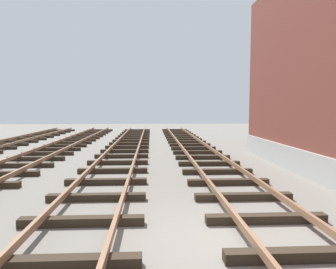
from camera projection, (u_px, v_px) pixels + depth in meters
ground_plane at (229, 240)px, 5.61m from camera, size 80.00×80.00×0.00m
track_near_building at (282, 232)px, 5.65m from camera, size 2.50×54.19×0.32m
track_centre at (71, 237)px, 5.45m from camera, size 2.50×54.19×0.32m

